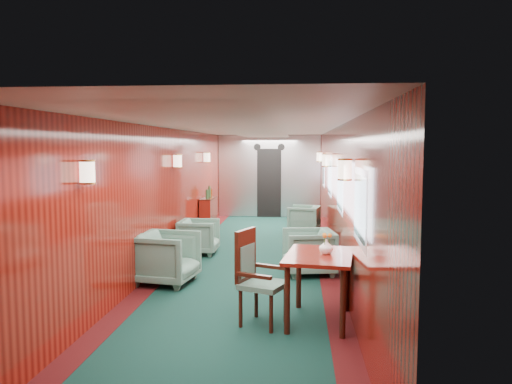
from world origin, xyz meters
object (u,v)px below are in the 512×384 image
armchair_left_far (199,237)px  armchair_left_near (166,258)px  credenza (208,214)px  dining_table (319,265)px  side_chair (255,273)px  armchair_right_near (309,252)px  armchair_right_far (304,219)px

armchair_left_far → armchair_left_near: bearing=178.4°
credenza → armchair_left_near: credenza is taller
dining_table → armchair_left_near: (-2.23, 1.48, -0.29)m
dining_table → side_chair: 0.76m
side_chair → credenza: bearing=127.8°
armchair_right_near → credenza: bearing=-157.9°
credenza → armchair_left_far: 2.58m
side_chair → armchair_right_near: 2.44m
credenza → armchair_right_far: bearing=0.2°
credenza → armchair_left_near: 4.67m
dining_table → armchair_right_far: 6.16m
credenza → armchair_right_near: bearing=-58.8°
armchair_left_far → armchair_right_near: (2.08, -1.36, 0.03)m
armchair_left_far → armchair_right_near: size_ratio=0.92×
dining_table → armchair_left_near: dining_table is taller
armchair_right_far → side_chair: bearing=5.7°
armchair_left_near → armchair_left_far: size_ratio=1.17×
armchair_left_far → armchair_right_far: (2.05, 2.57, -0.01)m
side_chair → armchair_left_far: bearing=133.6°
credenza → armchair_left_far: size_ratio=1.51×
credenza → armchair_right_far: credenza is taller
armchair_left_near → armchair_right_near: armchair_left_near is taller
armchair_right_far → dining_table: bearing=12.5°
armchair_left_near → armchair_right_near: 2.29m
credenza → armchair_left_far: credenza is taller
dining_table → armchair_right_near: 2.25m
side_chair → armchair_right_far: (0.63, 6.27, -0.27)m
dining_table → armchair_right_near: bearing=99.7°
side_chair → armchair_right_far: size_ratio=1.54×
side_chair → armchair_left_far: side_chair is taller
dining_table → armchair_right_near: dining_table is taller
side_chair → armchair_left_near: 2.19m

